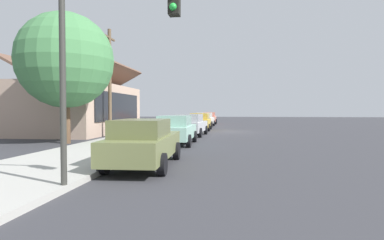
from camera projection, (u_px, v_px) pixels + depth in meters
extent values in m
plane|color=#38383D|center=(229.00, 132.00, 27.29)|extent=(120.00, 120.00, 0.00)
cube|color=#B2AFA8|center=(166.00, 130.00, 27.99)|extent=(60.00, 4.20, 0.16)
cube|color=olive|center=(145.00, 146.00, 10.59)|extent=(4.90, 1.91, 0.70)
cube|color=#61683C|center=(141.00, 128.00, 10.09)|extent=(2.38, 1.61, 0.56)
cylinder|color=black|center=(132.00, 150.00, 12.17)|extent=(0.67, 0.24, 0.66)
cylinder|color=black|center=(177.00, 151.00, 12.02)|extent=(0.67, 0.24, 0.66)
cylinder|color=black|center=(104.00, 163.00, 9.19)|extent=(0.67, 0.24, 0.66)
cylinder|color=black|center=(162.00, 164.00, 9.03)|extent=(0.67, 0.24, 0.66)
cube|color=#9ED1BC|center=(176.00, 132.00, 17.28)|extent=(4.34, 1.78, 0.70)
cube|color=#86B1A0|center=(175.00, 121.00, 16.83)|extent=(2.09, 1.56, 0.56)
cylinder|color=black|center=(165.00, 136.00, 18.73)|extent=(0.66, 0.22, 0.66)
cylinder|color=black|center=(195.00, 136.00, 18.52)|extent=(0.66, 0.22, 0.66)
cylinder|color=black|center=(155.00, 141.00, 16.07)|extent=(0.66, 0.22, 0.66)
cylinder|color=black|center=(189.00, 141.00, 15.86)|extent=(0.66, 0.22, 0.66)
cube|color=silver|center=(191.00, 126.00, 23.17)|extent=(4.88, 2.10, 0.70)
cube|color=#A0A2A6|center=(189.00, 118.00, 22.68)|extent=(2.38, 1.75, 0.56)
cylinder|color=black|center=(183.00, 130.00, 24.80)|extent=(0.67, 0.25, 0.66)
cylinder|color=black|center=(206.00, 130.00, 24.47)|extent=(0.67, 0.25, 0.66)
cylinder|color=black|center=(174.00, 132.00, 21.89)|extent=(0.67, 0.25, 0.66)
cylinder|color=black|center=(200.00, 133.00, 21.56)|extent=(0.67, 0.25, 0.66)
cube|color=gold|center=(200.00, 123.00, 29.47)|extent=(4.90, 1.84, 0.70)
cube|color=gold|center=(200.00, 116.00, 28.96)|extent=(2.36, 1.60, 0.56)
cylinder|color=black|center=(193.00, 126.00, 31.08)|extent=(0.66, 0.23, 0.66)
cylinder|color=black|center=(211.00, 126.00, 30.88)|extent=(0.66, 0.23, 0.66)
cylinder|color=black|center=(189.00, 127.00, 28.08)|extent=(0.66, 0.23, 0.66)
cylinder|color=black|center=(209.00, 128.00, 27.87)|extent=(0.66, 0.23, 0.66)
cube|color=silver|center=(205.00, 121.00, 35.85)|extent=(4.88, 1.97, 0.70)
cube|color=beige|center=(204.00, 115.00, 35.35)|extent=(2.37, 1.68, 0.56)
cylinder|color=black|center=(199.00, 123.00, 37.48)|extent=(0.67, 0.24, 0.66)
cylinder|color=black|center=(214.00, 123.00, 37.20)|extent=(0.67, 0.24, 0.66)
cylinder|color=black|center=(195.00, 124.00, 34.53)|extent=(0.67, 0.24, 0.66)
cylinder|color=black|center=(211.00, 124.00, 34.24)|extent=(0.67, 0.24, 0.66)
cube|color=#EA8C75|center=(209.00, 119.00, 42.68)|extent=(4.54, 1.84, 0.70)
cube|color=tan|center=(209.00, 114.00, 42.21)|extent=(2.19, 1.58, 0.56)
cylinder|color=black|center=(204.00, 121.00, 44.17)|extent=(0.66, 0.23, 0.66)
cylinder|color=black|center=(216.00, 121.00, 43.99)|extent=(0.66, 0.23, 0.66)
cylinder|color=black|center=(202.00, 122.00, 41.40)|extent=(0.66, 0.23, 0.66)
cylinder|color=black|center=(216.00, 122.00, 41.21)|extent=(0.66, 0.23, 0.66)
cube|color=tan|center=(83.00, 109.00, 26.04)|extent=(11.67, 6.21, 3.92)
cube|color=black|center=(119.00, 107.00, 25.64)|extent=(9.34, 0.08, 2.20)
cube|color=brown|center=(101.00, 75.00, 25.76)|extent=(12.27, 3.40, 1.91)
cube|color=brown|center=(65.00, 76.00, 26.15)|extent=(12.27, 3.40, 1.91)
cylinder|color=brown|center=(66.00, 115.00, 17.72)|extent=(0.44, 0.44, 3.20)
sphere|color=#47844C|center=(66.00, 60.00, 17.62)|extent=(5.33, 5.33, 5.33)
cylinder|color=#383833|center=(63.00, 79.00, 7.20)|extent=(0.14, 0.14, 5.20)
sphere|color=green|center=(173.00, 7.00, 6.68)|extent=(0.16, 0.16, 0.16)
cylinder|color=brown|center=(110.00, 83.00, 21.90)|extent=(0.24, 0.24, 7.50)
cube|color=brown|center=(109.00, 38.00, 21.80)|extent=(1.80, 0.12, 0.12)
cylinder|color=red|center=(190.00, 123.00, 34.00)|extent=(0.22, 0.22, 0.55)
sphere|color=red|center=(190.00, 120.00, 33.98)|extent=(0.18, 0.18, 0.18)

